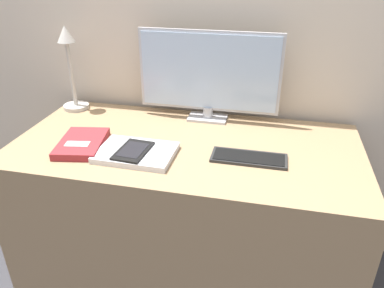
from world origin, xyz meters
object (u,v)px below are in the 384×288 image
object	(u,v)px
keyboard	(249,158)
ereader	(133,150)
monitor	(209,75)
desk_lamp	(70,64)
notebook	(82,143)
laptop	(136,153)

from	to	relation	value
keyboard	ereader	distance (m)	0.46
monitor	desk_lamp	size ratio (longest dim) A/B	1.58
ereader	notebook	world-z (taller)	ereader
laptop	ereader	world-z (taller)	ereader
notebook	desk_lamp	bearing A→B (deg)	121.05
monitor	notebook	distance (m)	0.65
ereader	desk_lamp	world-z (taller)	desk_lamp
ereader	notebook	distance (m)	0.24
keyboard	notebook	distance (m)	0.70
monitor	desk_lamp	distance (m)	0.70
ereader	desk_lamp	xyz separation A→B (m)	(-0.48, 0.42, 0.20)
laptop	ereader	distance (m)	0.02
keyboard	notebook	xyz separation A→B (m)	(-0.69, -0.05, 0.01)
monitor	laptop	xyz separation A→B (m)	(-0.21, -0.43, -0.21)
monitor	ereader	world-z (taller)	monitor
ereader	desk_lamp	distance (m)	0.67
keyboard	ereader	world-z (taller)	ereader
keyboard	desk_lamp	world-z (taller)	desk_lamp
monitor	ereader	distance (m)	0.53
ereader	monitor	bearing A→B (deg)	63.37
keyboard	desk_lamp	xyz separation A→B (m)	(-0.93, 0.34, 0.23)
desk_lamp	notebook	bearing A→B (deg)	-58.95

